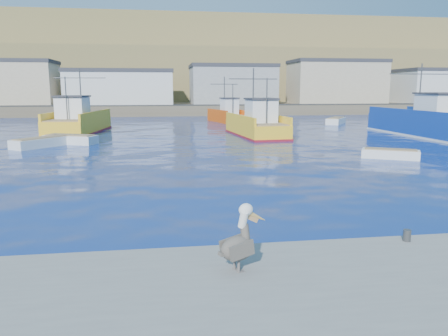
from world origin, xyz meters
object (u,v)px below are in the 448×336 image
skiff_mid (390,155)px  trawler_yellow_a (78,122)px  skiff_left (40,143)px  trawler_yellow_b (257,126)px  skiff_extra (71,140)px  trawler_blue (428,123)px  pelican (239,242)px  boat_orange (227,115)px  skiff_far (336,121)px

skiff_mid → trawler_yellow_a: bearing=138.5°
skiff_left → skiff_mid: size_ratio=1.18×
trawler_yellow_b → skiff_extra: (-16.09, -3.68, -0.68)m
trawler_yellow_b → trawler_blue: bearing=-6.2°
trawler_yellow_a → pelican: 38.07m
skiff_mid → pelican: 21.15m
boat_orange → trawler_blue: bearing=-49.7°
trawler_yellow_b → skiff_left: bearing=-163.1°
skiff_far → trawler_yellow_a: bearing=-166.8°
pelican → boat_orange: bearing=81.6°
trawler_blue → boat_orange: bearing=130.3°
skiff_left → trawler_yellow_b: bearing=16.9°
boat_orange → pelican: size_ratio=5.33×
trawler_yellow_a → pelican: (9.80, -36.79, 0.08)m
trawler_yellow_b → skiff_extra: size_ratio=2.30×
skiff_left → skiff_far: (31.04, 18.15, 0.02)m
skiff_left → skiff_mid: (23.50, -8.86, -0.05)m
skiff_far → skiff_left: bearing=-149.7°
skiff_left → skiff_extra: 2.63m
boat_orange → skiff_mid: boat_orange is taller
trawler_blue → skiff_far: 14.80m
boat_orange → skiff_left: 29.10m
skiff_far → pelican: size_ratio=3.15×
trawler_blue → skiff_left: (-34.19, -3.72, -0.88)m
pelican → skiff_mid: bearing=52.7°
trawler_yellow_a → boat_orange: size_ratio=1.51×
trawler_yellow_a → skiff_left: 11.17m
trawler_yellow_b → trawler_blue: size_ratio=0.74×
trawler_yellow_a → skiff_far: (30.12, 7.04, -0.73)m
skiff_mid → skiff_extra: 24.07m
pelican → trawler_blue: bearing=51.4°
skiff_left → skiff_mid: bearing=-20.7°
trawler_yellow_b → skiff_mid: size_ratio=2.86×
trawler_yellow_a → skiff_far: size_ratio=2.55×
trawler_blue → skiff_mid: trawler_blue is taller
trawler_yellow_b → pelican: 31.99m
skiff_mid → trawler_blue: bearing=49.6°
skiff_far → pelican: 48.32m
skiff_mid → trawler_yellow_b: bearing=111.0°
trawler_blue → pelican: bearing=-128.6°
trawler_yellow_b → skiff_extra: bearing=-167.1°
skiff_mid → skiff_extra: skiff_extra is taller
skiff_mid → boat_orange: bearing=100.0°
skiff_extra → trawler_blue: bearing=3.4°
skiff_extra → skiff_far: bearing=29.3°
trawler_blue → skiff_extra: (-32.27, -1.92, -0.88)m
skiff_left → skiff_far: 35.96m
trawler_blue → skiff_extra: bearing=-176.6°
trawler_yellow_b → skiff_mid: trawler_yellow_b is taller
trawler_yellow_a → skiff_far: trawler_yellow_a is taller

